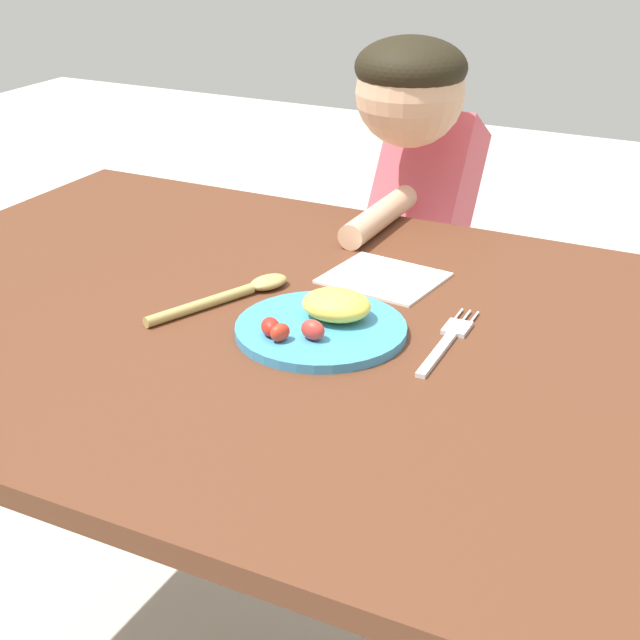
# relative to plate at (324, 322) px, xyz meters

# --- Properties ---
(dining_table) EXTENTS (1.49, 0.88, 0.72)m
(dining_table) POSITION_rel_plate_xyz_m (0.04, 0.01, -0.11)
(dining_table) COLOR #542D1B
(dining_table) RESTS_ON ground_plane
(plate) EXTENTS (0.21, 0.21, 0.05)m
(plate) POSITION_rel_plate_xyz_m (0.00, 0.00, 0.00)
(plate) COLOR #3B8DC2
(plate) RESTS_ON dining_table
(fork) EXTENTS (0.03, 0.20, 0.01)m
(fork) POSITION_rel_plate_xyz_m (0.15, 0.04, -0.01)
(fork) COLOR silver
(fork) RESTS_ON dining_table
(spoon) EXTENTS (0.11, 0.22, 0.02)m
(spoon) POSITION_rel_plate_xyz_m (-0.15, 0.04, -0.01)
(spoon) COLOR tan
(spoon) RESTS_ON dining_table
(person) EXTENTS (0.18, 0.45, 1.01)m
(person) POSITION_rel_plate_xyz_m (-0.09, 0.59, -0.14)
(person) COLOR #414E60
(person) RESTS_ON ground_plane
(napkin) EXTENTS (0.17, 0.15, 0.00)m
(napkin) POSITION_rel_plate_xyz_m (-0.00, 0.19, -0.01)
(napkin) COLOR white
(napkin) RESTS_ON dining_table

